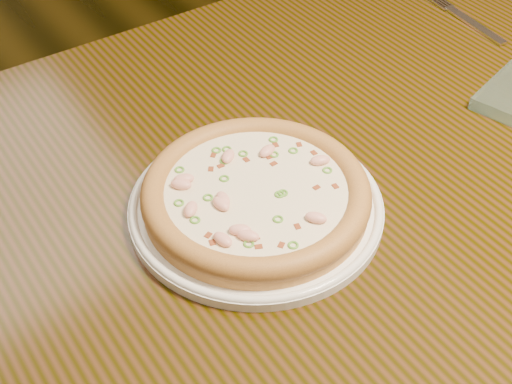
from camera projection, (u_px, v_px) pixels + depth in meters
hero_table at (308, 207)px, 0.97m from camera, size 1.20×0.80×0.75m
plate at (256, 206)px, 0.82m from camera, size 0.29×0.29×0.02m
pizza at (256, 194)px, 0.81m from camera, size 0.26×0.26×0.03m
fork at (468, 20)px, 1.14m from camera, size 0.03×0.18×0.00m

